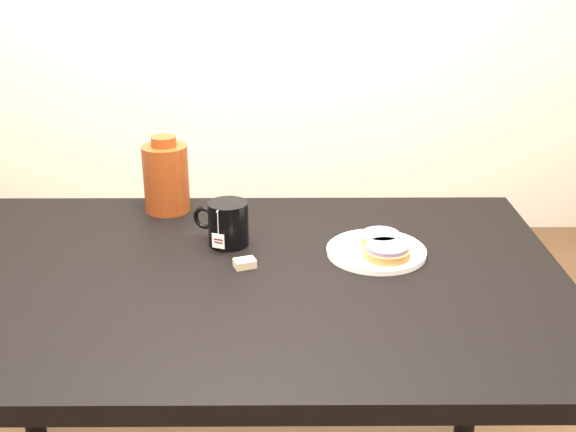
{
  "coord_description": "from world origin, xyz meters",
  "views": [
    {
      "loc": [
        0.1,
        -1.36,
        1.44
      ],
      "look_at": [
        0.11,
        0.17,
        0.81
      ],
      "focal_mm": 45.0,
      "sensor_mm": 36.0,
      "label": 1
    }
  ],
  "objects": [
    {
      "name": "bagel_back",
      "position": [
        0.32,
        0.12,
        0.78
      ],
      "size": [
        0.11,
        0.11,
        0.03
      ],
      "color": "brown",
      "rests_on": "plate"
    },
    {
      "name": "table",
      "position": [
        0.0,
        0.0,
        0.67
      ],
      "size": [
        1.4,
        0.9,
        0.75
      ],
      "color": "black",
      "rests_on": "ground_plane"
    },
    {
      "name": "mug",
      "position": [
        -0.03,
        0.15,
        0.8
      ],
      "size": [
        0.15,
        0.12,
        0.1
      ],
      "rotation": [
        0.0,
        0.0,
        -0.39
      ],
      "color": "black",
      "rests_on": "table"
    },
    {
      "name": "teabag_pouch",
      "position": [
        0.02,
        0.03,
        0.76
      ],
      "size": [
        0.05,
        0.05,
        0.02
      ],
      "primitive_type": "cube",
      "rotation": [
        0.0,
        0.0,
        0.36
      ],
      "color": "#C6B793",
      "rests_on": "table"
    },
    {
      "name": "bagel_package",
      "position": [
        -0.2,
        0.36,
        0.84
      ],
      "size": [
        0.13,
        0.13,
        0.2
      ],
      "rotation": [
        0.0,
        0.0,
        0.16
      ],
      "color": "#551E0B",
      "rests_on": "table"
    },
    {
      "name": "bagel_front",
      "position": [
        0.32,
        0.06,
        0.77
      ],
      "size": [
        0.15,
        0.15,
        0.03
      ],
      "color": "brown",
      "rests_on": "plate"
    },
    {
      "name": "plate",
      "position": [
        0.31,
        0.09,
        0.76
      ],
      "size": [
        0.22,
        0.22,
        0.02
      ],
      "color": "white",
      "rests_on": "table"
    }
  ]
}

